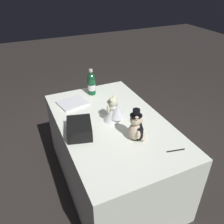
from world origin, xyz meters
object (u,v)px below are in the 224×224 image
teddy_bear_bride (114,111)px  guestbook (73,103)px  teddy_bear_groom (136,128)px  gift_case_black (79,128)px  signing_pen (175,151)px  champagne_bottle (91,84)px

teddy_bear_bride → guestbook: (0.44, 0.25, -0.09)m
teddy_bear_groom → gift_case_black: teddy_bear_groom is taller
signing_pen → gift_case_black: bearing=49.4°
teddy_bear_groom → gift_case_black: (0.25, 0.39, -0.05)m
champagne_bottle → gift_case_black: size_ratio=0.92×
teddy_bear_groom → signing_pen: (-0.25, -0.19, -0.10)m
teddy_bear_groom → signing_pen: teddy_bear_groom is taller
teddy_bear_bride → gift_case_black: (-0.06, 0.34, -0.05)m
signing_pen → gift_case_black: (0.50, 0.58, 0.05)m
signing_pen → guestbook: (1.00, 0.50, 0.01)m
teddy_bear_groom → teddy_bear_bride: (0.31, 0.05, -0.00)m
teddy_bear_bride → signing_pen: bearing=-156.5°
teddy_bear_bride → guestbook: bearing=30.2°
teddy_bear_bride → gift_case_black: size_ratio=0.76×
signing_pen → guestbook: size_ratio=0.55×
champagne_bottle → gift_case_black: bearing=151.6°
champagne_bottle → teddy_bear_groom: bearing=-176.6°
teddy_bear_groom → guestbook: (0.74, 0.30, -0.09)m
champagne_bottle → gift_case_black: (-0.62, 0.34, -0.07)m
teddy_bear_groom → teddy_bear_bride: bearing=9.2°
signing_pen → teddy_bear_groom: bearing=37.6°
gift_case_black → guestbook: bearing=-9.6°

